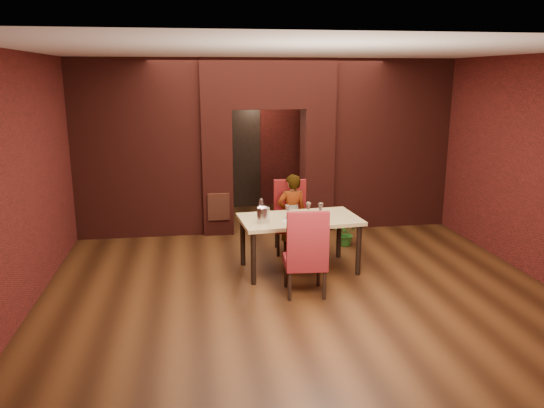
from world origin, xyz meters
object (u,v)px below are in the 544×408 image
at_px(dining_table, 299,244).
at_px(wine_glass_c, 320,210).
at_px(chair_far, 291,218).
at_px(wine_glass_b, 308,209).
at_px(chair_near, 305,251).
at_px(potted_plant, 346,233).
at_px(wine_glass_a, 288,212).
at_px(wine_bucket, 263,215).
at_px(water_bottle, 261,208).
at_px(person_seated, 292,214).

relative_size(dining_table, wine_glass_c, 8.60).
height_order(chair_far, wine_glass_b, chair_far).
bearing_deg(chair_near, potted_plant, -116.77).
height_order(chair_far, chair_near, chair_near).
bearing_deg(chair_near, wine_glass_c, -111.48).
height_order(chair_far, wine_glass_c, chair_far).
bearing_deg(wine_glass_a, wine_bucket, -154.60).
height_order(chair_far, water_bottle, chair_far).
relative_size(wine_glass_a, wine_glass_b, 0.98).
xyz_separation_m(chair_far, wine_bucket, (-0.61, -1.04, 0.34)).
height_order(wine_glass_c, water_bottle, water_bottle).
height_order(chair_near, wine_bucket, chair_near).
bearing_deg(water_bottle, wine_bucket, -92.16).
distance_m(chair_far, wine_glass_c, 0.94).
bearing_deg(dining_table, chair_near, -101.75).
bearing_deg(potted_plant, chair_far, -168.94).
bearing_deg(potted_plant, water_bottle, -150.22).
distance_m(chair_near, wine_glass_a, 0.95).
relative_size(dining_table, potted_plant, 4.09).
bearing_deg(wine_bucket, wine_glass_c, 12.88).
bearing_deg(chair_far, potted_plant, 16.38).
relative_size(wine_bucket, potted_plant, 0.53).
bearing_deg(water_bottle, wine_glass_a, -19.21).
relative_size(person_seated, wine_glass_a, 6.94).
bearing_deg(water_bottle, chair_near, -66.00).
bearing_deg(wine_glass_c, wine_glass_a, -177.87).
xyz_separation_m(wine_glass_c, water_bottle, (-0.89, 0.11, 0.04)).
xyz_separation_m(wine_glass_c, wine_bucket, (-0.90, -0.21, 0.01)).
distance_m(wine_glass_b, water_bottle, 0.72).
bearing_deg(person_seated, wine_glass_a, 67.23).
relative_size(chair_near, wine_glass_a, 6.19).
xyz_separation_m(wine_glass_b, wine_bucket, (-0.73, -0.31, 0.01)).
bearing_deg(water_bottle, chair_far, 50.49).
distance_m(wine_bucket, potted_plant, 2.16).
bearing_deg(chair_near, wine_glass_b, -100.76).
height_order(person_seated, wine_glass_b, person_seated).
relative_size(dining_table, water_bottle, 6.26).
height_order(chair_near, wine_glass_b, chair_near).
xyz_separation_m(person_seated, wine_glass_c, (0.30, -0.73, 0.25)).
distance_m(wine_glass_b, wine_bucket, 0.79).
height_order(wine_glass_c, wine_bucket, wine_bucket).
bearing_deg(wine_glass_c, potted_plant, 55.15).
height_order(wine_glass_c, potted_plant, wine_glass_c).
xyz_separation_m(chair_far, water_bottle, (-0.59, -0.72, 0.37)).
bearing_deg(person_seated, wine_glass_b, 94.47).
bearing_deg(wine_glass_b, water_bottle, 179.19).
distance_m(dining_table, potted_plant, 1.50).
bearing_deg(wine_glass_c, dining_table, -176.04).
height_order(wine_bucket, potted_plant, wine_bucket).
bearing_deg(wine_glass_b, dining_table, -141.45).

